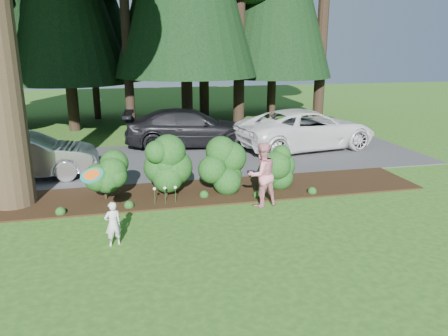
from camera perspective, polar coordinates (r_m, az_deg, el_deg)
The scene contains 11 objects.
ground at distance 10.71m, azimuth -4.77°, elevation -9.10°, with size 80.00×80.00×0.00m, color #284E16.
mulch_bed at distance 13.70m, azimuth -6.75°, elevation -3.41°, with size 16.00×2.50×0.05m, color black.
driveway at distance 17.76m, azimuth -8.28°, elevation 0.95°, with size 22.00×6.00×0.03m, color #38383A.
shrub_row at distance 13.46m, azimuth -3.54°, elevation -0.18°, with size 6.53×1.60×1.61m.
lily_cluster at distance 12.73m, azimuth -7.73°, elevation -2.72°, with size 0.69×0.09×0.57m.
car_silver_wagon at distance 16.48m, azimuth -24.68°, elevation 1.45°, with size 1.71×4.89×1.61m, color #B8B8BD.
car_white_suv at distance 19.82m, azimuth 10.73°, elevation 5.02°, with size 2.92×6.33×1.76m, color silver.
car_dark_suv at distance 19.98m, azimuth -4.47°, elevation 5.25°, with size 2.38×5.85×1.70m, color black.
child at distance 10.43m, azimuth -14.30°, elevation -7.07°, with size 0.39×0.25×1.06m, color silver.
adult at distance 12.50m, azimuth 4.96°, elevation -0.86°, with size 0.91×0.71×1.87m, color #C61A3E.
frisbee at distance 10.23m, azimuth -16.88°, elevation -0.91°, with size 0.56×0.50×0.32m.
Camera 1 is at (-1.31, -9.64, 4.48)m, focal length 35.00 mm.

